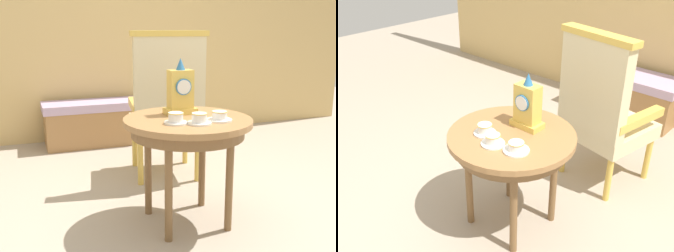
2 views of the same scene
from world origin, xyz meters
The scene contains 8 objects.
ground_plane centered at (0.00, 0.00, 0.00)m, with size 10.00×10.00×0.00m, color tan.
side_table centered at (-0.01, 0.04, 0.58)m, with size 0.75×0.75×0.65m.
teacup_left centered at (-0.13, -0.07, 0.68)m, with size 0.13×0.13×0.06m.
teacup_right centered at (-0.01, -0.12, 0.68)m, with size 0.13×0.13×0.06m.
teacup_center centered at (0.13, -0.09, 0.67)m, with size 0.14×0.14×0.06m.
mantel_clock centered at (-0.01, 0.16, 0.79)m, with size 0.19×0.11×0.34m.
armchair centered at (0.14, 0.80, 0.59)m, with size 0.62×0.62×1.14m.
window_bench centered at (-0.22, 1.95, 0.22)m, with size 1.00×0.40×0.44m.
Camera 2 is at (1.30, -1.41, 1.76)m, focal length 41.63 mm.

